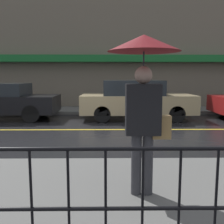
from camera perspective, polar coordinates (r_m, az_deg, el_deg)
The scene contains 9 objects.
ground_plane at distance 8.46m, azimuth -6.25°, elevation -3.86°, with size 80.00×80.00×0.00m, color black.
sidewalk_near at distance 3.82m, azimuth -13.64°, elevation -17.62°, with size 28.00×3.00×0.13m.
sidewalk_far at distance 12.83m, azimuth -4.35°, elevation 0.42°, with size 28.00×2.15×0.13m.
lane_marking at distance 8.46m, azimuth -6.25°, elevation -3.83°, with size 25.20×0.12×0.01m.
building_storefront at distance 13.99m, azimuth -4.16°, elevation 13.12°, with size 28.00×0.85×6.08m.
railing_foreground at distance 2.46m, azimuth -20.89°, elevation -15.50°, with size 12.00×0.04×0.98m.
pedestrian at distance 3.36m, azimuth 6.97°, elevation 7.69°, with size 0.92×0.92×2.07m.
car_black at distance 11.27m, azimuth -22.80°, elevation 2.26°, with size 4.26×1.81×1.43m.
car_tan at distance 10.49m, azimuth 5.27°, elevation 2.70°, with size 4.44×1.88×1.55m.
Camera 1 is at (0.82, -8.25, 1.69)m, focal length 42.00 mm.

